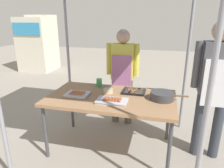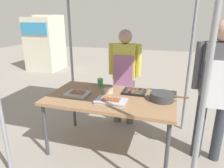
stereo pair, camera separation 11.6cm
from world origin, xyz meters
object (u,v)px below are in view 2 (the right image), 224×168
Objects in this scene: tray_grilled_sausages at (111,101)px; tray_meat_skewers at (134,92)px; neighbor_stall_left at (51,42)px; neighbor_stall_right at (43,44)px; drink_cup_near_edge at (100,83)px; stall_table at (111,100)px; tray_pork_links at (78,93)px; cooking_wok at (162,96)px; vendor_woman at (124,71)px; condiment_bowl at (108,91)px; customer_nearby at (216,82)px.

tray_grilled_sausages reaches higher than tray_meat_skewers.
neighbor_stall_right is (-0.13, -0.27, -0.03)m from neighbor_stall_left.
neighbor_stall_left is at bearing 134.73° from tray_meat_skewers.
tray_grilled_sausages is at bearing -58.01° from drink_cup_near_edge.
stall_table is 13.56× the size of drink_cup_near_edge.
tray_pork_links is 0.66× the size of cooking_wok.
neighbor_stall_right is at bearing -39.16° from vendor_woman.
stall_table is at bearing -49.06° from neighbor_stall_left.
vendor_woman reaches higher than stall_table.
neighbor_stall_right is at bearing 134.72° from drink_cup_near_edge.
vendor_woman is (-0.00, 0.74, 0.21)m from stall_table.
tray_grilled_sausages and tray_pork_links have the same top height.
drink_cup_near_edge is at bearing 121.99° from tray_grilled_sausages.
cooking_wok is 0.94m from vendor_woman.
tray_pork_links is 0.19× the size of vendor_woman.
neighbor_stall_left is at bearing 126.56° from tray_pork_links.
tray_pork_links is 0.40m from condiment_bowl.
neighbor_stall_right is (-3.01, 3.61, 0.09)m from tray_pork_links.
neighbor_stall_left is at bearing 131.25° from condiment_bowl.
vendor_woman is at bearing 132.55° from cooking_wok.
cooking_wok is 0.26× the size of customer_nearby.
stall_table is 0.64m from cooking_wok.
cooking_wok reaches higher than tray_meat_skewers.
neighbor_stall_left is at bearing 130.13° from tray_grilled_sausages.
neighbor_stall_left is (-3.30, 3.07, -0.01)m from vendor_woman.
tray_meat_skewers is 0.40m from cooking_wok.
tray_pork_links is at bearing -157.90° from tray_meat_skewers.
drink_cup_near_edge is (-0.89, 0.28, 0.01)m from cooking_wok.
tray_pork_links is (-0.69, -0.28, 0.00)m from tray_meat_skewers.
tray_grilled_sausages is 5.10m from neighbor_stall_right.
stall_table is 5.34× the size of tray_meat_skewers.
vendor_woman reaches higher than drink_cup_near_edge.
tray_grilled_sausages is 0.49m from tray_pork_links.
tray_grilled_sausages is at bearing -72.19° from stall_table.
neighbor_stall_right is at bearing -116.52° from neighbor_stall_left.
drink_cup_near_edge is 0.49m from vendor_woman.
vendor_woman is (-0.63, 0.69, 0.10)m from cooking_wok.
tray_meat_skewers is 0.74m from tray_pork_links.
tray_meat_skewers is 0.61m from vendor_woman.
tray_grilled_sausages is 0.22× the size of customer_nearby.
customer_nearby reaches higher than drink_cup_near_edge.
neighbor_stall_left is at bearing -42.90° from vendor_woman.
drink_cup_near_edge is at bearing 128.34° from stall_table.
tray_meat_skewers is at bearing 157.16° from cooking_wok.
tray_meat_skewers is 1.02× the size of tray_pork_links.
drink_cup_near_edge is at bearing 67.76° from tray_pork_links.
drink_cup_near_edge is (-0.19, 0.21, 0.03)m from condiment_bowl.
tray_grilled_sausages is 0.62m from cooking_wok.
tray_meat_skewers is 0.20× the size of vendor_woman.
tray_grilled_sausages is at bearing -12.50° from tray_pork_links.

